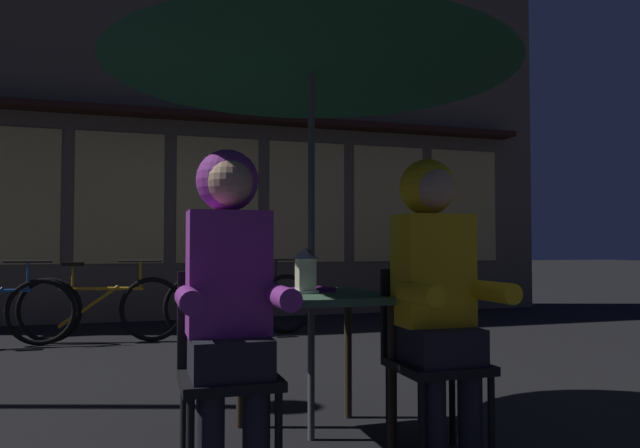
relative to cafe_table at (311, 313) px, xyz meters
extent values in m
plane|color=black|center=(0.00, 0.00, -0.64)|extent=(60.00, 60.00, 0.00)
cube|color=#42664C|center=(0.00, 0.00, 0.08)|extent=(0.72, 0.72, 0.04)
cylinder|color=#2D2319|center=(-0.31, -0.31, -0.29)|extent=(0.04, 0.04, 0.70)
cylinder|color=#2D2319|center=(0.31, -0.31, -0.29)|extent=(0.04, 0.04, 0.70)
cylinder|color=#2D2319|center=(-0.31, 0.31, -0.29)|extent=(0.04, 0.04, 0.70)
cylinder|color=#2D2319|center=(0.31, 0.31, -0.29)|extent=(0.04, 0.04, 0.70)
cylinder|color=#4C4C51|center=(0.00, 0.00, 0.49)|extent=(0.04, 0.04, 2.25)
cone|color=#19472D|center=(0.00, 0.00, 1.42)|extent=(2.10, 2.10, 0.38)
cube|color=white|center=(-0.03, 0.01, 0.11)|extent=(0.11, 0.11, 0.02)
cube|color=white|center=(-0.03, 0.01, 0.20)|extent=(0.09, 0.09, 0.16)
pyramid|color=white|center=(-0.03, 0.01, 0.31)|extent=(0.11, 0.11, 0.06)
cube|color=black|center=(-0.48, -0.44, -0.21)|extent=(0.40, 0.40, 0.04)
cylinder|color=black|center=(-0.31, -0.61, -0.43)|extent=(0.03, 0.03, 0.41)
cylinder|color=black|center=(-0.31, -0.27, -0.43)|extent=(0.03, 0.03, 0.41)
cylinder|color=black|center=(-0.65, -0.27, -0.43)|extent=(0.03, 0.03, 0.41)
cube|color=black|center=(-0.48, -0.26, 0.02)|extent=(0.40, 0.03, 0.42)
cube|color=black|center=(0.48, -0.44, -0.21)|extent=(0.40, 0.40, 0.04)
cylinder|color=black|center=(0.65, -0.61, -0.43)|extent=(0.03, 0.03, 0.41)
cylinder|color=black|center=(0.31, -0.61, -0.43)|extent=(0.03, 0.03, 0.41)
cylinder|color=black|center=(0.65, -0.27, -0.43)|extent=(0.03, 0.03, 0.41)
cylinder|color=black|center=(0.31, -0.27, -0.43)|extent=(0.03, 0.03, 0.41)
cube|color=black|center=(0.48, -0.26, 0.02)|extent=(0.40, 0.03, 0.42)
cylinder|color=black|center=(-0.39, -0.57, -0.41)|extent=(0.11, 0.11, 0.45)
cylinder|color=black|center=(-0.57, -0.57, -0.41)|extent=(0.11, 0.11, 0.45)
cube|color=black|center=(-0.48, -0.44, -0.11)|extent=(0.32, 0.36, 0.16)
cube|color=purple|center=(-0.48, -0.40, 0.23)|extent=(0.34, 0.22, 0.52)
cylinder|color=purple|center=(-0.30, -0.62, 0.14)|extent=(0.09, 0.30, 0.09)
cylinder|color=purple|center=(-0.66, -0.62, 0.14)|extent=(0.09, 0.30, 0.09)
sphere|color=tan|center=(-0.48, -0.40, 0.62)|extent=(0.21, 0.21, 0.21)
sphere|color=purple|center=(-0.48, -0.35, 0.63)|extent=(0.27, 0.27, 0.27)
cylinder|color=black|center=(0.57, -0.57, -0.41)|extent=(0.11, 0.11, 0.45)
cylinder|color=black|center=(0.39, -0.57, -0.41)|extent=(0.11, 0.11, 0.45)
cube|color=black|center=(0.48, -0.44, -0.11)|extent=(0.32, 0.36, 0.16)
cube|color=yellow|center=(0.48, -0.40, 0.23)|extent=(0.34, 0.22, 0.52)
cylinder|color=yellow|center=(0.66, -0.62, 0.14)|extent=(0.09, 0.30, 0.09)
cylinder|color=yellow|center=(0.30, -0.62, 0.14)|extent=(0.09, 0.30, 0.09)
sphere|color=tan|center=(0.48, -0.40, 0.62)|extent=(0.21, 0.21, 0.21)
sphere|color=yellow|center=(0.48, -0.35, 0.63)|extent=(0.27, 0.27, 0.27)
cube|color=#6B5B4C|center=(0.16, 5.40, 2.46)|extent=(10.00, 0.60, 6.20)
cube|color=#F4D17A|center=(-2.35, 5.09, 0.96)|extent=(1.10, 0.02, 1.70)
cube|color=#F4D17A|center=(-1.10, 5.09, 0.96)|extent=(1.10, 0.02, 1.70)
cube|color=#F4D17A|center=(0.16, 5.09, 0.96)|extent=(1.10, 0.02, 1.70)
cube|color=#F4D17A|center=(1.42, 5.09, 0.96)|extent=(1.10, 0.02, 1.70)
cube|color=#F4D17A|center=(2.67, 5.09, 0.96)|extent=(1.10, 0.02, 1.70)
cube|color=#F4D17A|center=(3.93, 5.09, 0.96)|extent=(1.10, 0.02, 1.70)
cube|color=#331914|center=(0.16, 4.95, 2.06)|extent=(9.00, 0.36, 0.08)
torus|color=black|center=(-1.77, 3.46, -0.31)|extent=(0.66, 0.06, 0.66)
cylinder|color=#1E4C93|center=(-1.89, 3.45, 0.05)|extent=(0.02, 0.02, 0.28)
cylinder|color=black|center=(-1.89, 3.45, 0.19)|extent=(0.44, 0.03, 0.02)
torus|color=black|center=(-0.72, 3.38, -0.31)|extent=(0.66, 0.19, 0.66)
torus|color=black|center=(-1.72, 3.60, -0.31)|extent=(0.66, 0.19, 0.66)
cylinder|color=#B78419|center=(-1.22, 3.49, -0.09)|extent=(0.83, 0.21, 0.04)
cylinder|color=#B78419|center=(-1.34, 3.52, -0.28)|extent=(0.60, 0.16, 0.44)
cylinder|color=#B78419|center=(-1.50, 3.55, 0.03)|extent=(0.02, 0.02, 0.24)
cube|color=black|center=(-1.50, 3.55, 0.16)|extent=(0.21, 0.12, 0.04)
cylinder|color=#B78419|center=(-0.84, 3.41, 0.05)|extent=(0.02, 0.02, 0.28)
cylinder|color=black|center=(-0.84, 3.41, 0.19)|extent=(0.44, 0.12, 0.02)
torus|color=black|center=(0.74, 3.55, -0.31)|extent=(0.66, 0.08, 0.66)
torus|color=black|center=(-0.28, 3.50, -0.31)|extent=(0.66, 0.08, 0.66)
cylinder|color=black|center=(0.23, 3.53, -0.09)|extent=(0.84, 0.08, 0.04)
cylinder|color=black|center=(0.11, 3.52, -0.28)|extent=(0.61, 0.07, 0.44)
cylinder|color=black|center=(-0.06, 3.51, 0.03)|extent=(0.02, 0.02, 0.24)
cube|color=black|center=(-0.06, 3.51, 0.16)|extent=(0.20, 0.09, 0.04)
cylinder|color=black|center=(0.62, 3.54, 0.05)|extent=(0.02, 0.02, 0.28)
cylinder|color=black|center=(0.62, 3.54, 0.19)|extent=(0.44, 0.05, 0.02)
cube|color=#661E7A|center=(0.03, 0.08, 0.11)|extent=(0.24, 0.20, 0.02)
cylinder|color=brown|center=(2.78, 3.96, -0.47)|extent=(0.36, 0.36, 0.34)
sphere|color=#285B2D|center=(2.78, 3.96, -0.02)|extent=(0.60, 0.60, 0.60)
camera|label=1|loc=(-0.84, -2.88, 0.35)|focal=32.89mm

